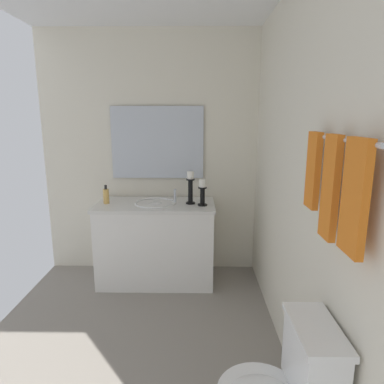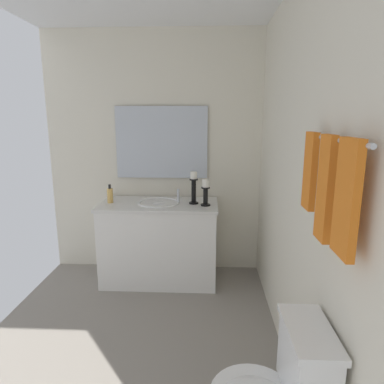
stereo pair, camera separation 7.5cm
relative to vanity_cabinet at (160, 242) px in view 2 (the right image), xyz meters
name	(u,v)px [view 2 (the right image)]	position (x,y,z in m)	size (l,w,h in m)	color
floor	(125,363)	(1.21, -0.07, -0.41)	(3.07, 2.21, 0.02)	gray
wall_back	(305,185)	(1.21, 1.03, 0.83)	(3.07, 0.04, 2.45)	silver
wall_left	(155,155)	(-0.33, -0.07, 0.83)	(0.04, 2.21, 2.45)	silver
vanity_cabinet	(160,242)	(0.00, 0.00, 0.00)	(0.58, 1.14, 0.80)	white
sink_basin	(159,207)	(0.00, 0.00, 0.36)	(0.40, 0.40, 0.24)	white
mirror	(162,143)	(-0.28, 0.00, 0.96)	(0.02, 0.93, 0.72)	silver
candle_holder_tall	(206,192)	(0.07, 0.45, 0.53)	(0.09, 0.09, 0.25)	black
candle_holder_short	(194,187)	(0.01, 0.34, 0.56)	(0.09, 0.09, 0.31)	black
soap_bottle	(110,195)	(0.01, -0.47, 0.47)	(0.06, 0.06, 0.18)	#E5B259
towel_bar	(334,139)	(1.77, 0.97, 1.12)	(0.02, 0.02, 0.66)	silver
towel_near_vanity	(310,171)	(1.55, 0.95, 0.96)	(0.12, 0.03, 0.36)	orange
towel_center	(325,189)	(1.77, 0.95, 0.92)	(0.12, 0.03, 0.44)	orange
towel_near_corner	(347,199)	(1.99, 0.95, 0.93)	(0.16, 0.03, 0.42)	orange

